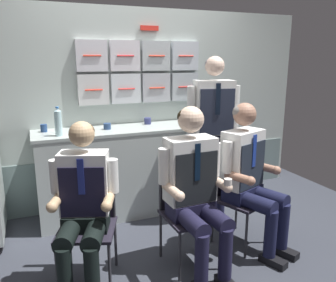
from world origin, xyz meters
TOP-DOWN VIEW (x-y plane):
  - ground at (0.00, 0.00)m, footprint 4.80×4.80m
  - galley_bulkhead at (0.01, 1.37)m, footprint 4.20×0.14m
  - galley_counter at (-0.19, 1.09)m, footprint 1.79×0.53m
  - folding_chair_left at (-0.73, 0.12)m, footprint 0.51×0.51m
  - crew_member_left at (-0.78, -0.03)m, footprint 0.52×0.65m
  - folding_chair_right at (0.03, 0.04)m, footprint 0.41×0.42m
  - crew_member_right at (0.04, -0.11)m, footprint 0.52×0.64m
  - folding_chair_by_counter at (0.56, 0.16)m, footprint 0.52×0.52m
  - crew_member_by_counter at (0.62, 0.01)m, footprint 0.56×0.70m
  - crew_member_standing at (0.57, 0.58)m, footprint 0.52×0.31m
  - sparkling_bottle_green at (-0.84, 0.96)m, footprint 0.07×0.07m
  - water_bottle_blue_cap at (0.58, 1.06)m, footprint 0.08×0.08m
  - espresso_cup_small at (-0.96, 1.20)m, footprint 0.06×0.06m
  - coffee_cup_white at (-0.36, 1.10)m, footprint 0.07×0.07m
  - paper_cup_tan at (0.12, 1.21)m, footprint 0.07×0.07m

SIDE VIEW (x-z plane):
  - ground at x=0.00m, z-range -0.04..0.00m
  - galley_counter at x=-0.19m, z-range 0.00..0.92m
  - folding_chair_left at x=-0.73m, z-range 0.09..0.91m
  - folding_chair_right at x=0.03m, z-range 0.09..0.91m
  - folding_chair_by_counter at x=0.56m, z-range 0.09..0.91m
  - crew_member_left at x=-0.78m, z-range 0.05..1.26m
  - crew_member_by_counter at x=0.62m, z-range 0.06..1.33m
  - crew_member_right at x=0.04m, z-range 0.06..1.34m
  - coffee_cup_white at x=-0.36m, z-range 0.92..0.99m
  - paper_cup_tan at x=0.12m, z-range 0.92..0.99m
  - espresso_cup_small at x=-0.96m, z-range 0.92..1.00m
  - crew_member_standing at x=0.57m, z-range 0.15..1.79m
  - water_bottle_blue_cap at x=0.58m, z-range 0.92..1.16m
  - sparkling_bottle_green at x=-0.84m, z-range 0.92..1.19m
  - galley_bulkhead at x=0.01m, z-range 0.00..2.15m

